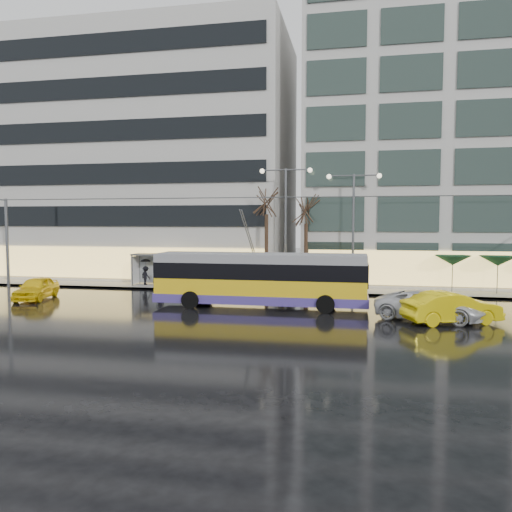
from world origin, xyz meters
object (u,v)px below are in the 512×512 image
(trolleybus, at_px, (260,281))
(street_lamp_near, at_px, (286,211))
(bus_shelter, at_px, (156,262))
(taxi_a, at_px, (36,288))

(trolleybus, height_order, street_lamp_near, street_lamp_near)
(trolleybus, relative_size, street_lamp_near, 1.42)
(trolleybus, distance_m, street_lamp_near, 8.86)
(bus_shelter, xyz_separation_m, street_lamp_near, (10.38, 0.11, 4.03))
(trolleybus, xyz_separation_m, street_lamp_near, (0.48, 7.69, 4.39))
(trolleybus, height_order, bus_shelter, trolleybus)
(trolleybus, height_order, taxi_a, trolleybus)
(street_lamp_near, bearing_deg, bus_shelter, -179.37)
(taxi_a, bearing_deg, bus_shelter, 42.09)
(bus_shelter, bearing_deg, street_lamp_near, 0.63)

